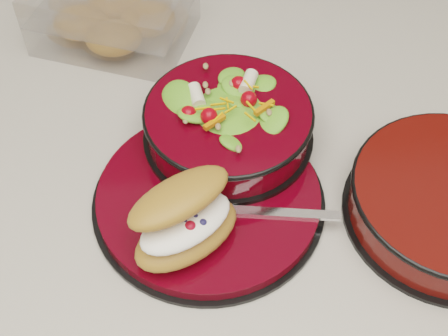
{
  "coord_description": "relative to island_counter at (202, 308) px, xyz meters",
  "views": [
    {
      "loc": [
        -0.0,
        -0.52,
        1.51
      ],
      "look_at": [
        0.04,
        -0.06,
        0.94
      ],
      "focal_mm": 50.0,
      "sensor_mm": 36.0,
      "label": 1
    }
  ],
  "objects": [
    {
      "name": "pastry_box",
      "position": [
        -0.1,
        0.24,
        0.49
      ],
      "size": [
        0.26,
        0.22,
        0.09
      ],
      "rotation": [
        0.0,
        0.0,
        -0.36
      ],
      "color": "white",
      "rests_on": "island_counter"
    },
    {
      "name": "salad_bowl",
      "position": [
        0.05,
        0.0,
        0.5
      ],
      "size": [
        0.21,
        0.21,
        0.09
      ],
      "rotation": [
        0.0,
        0.0,
        0.29
      ],
      "color": "black",
      "rests_on": "dinner_plate"
    },
    {
      "name": "fork",
      "position": [
        0.08,
        -0.11,
        0.47
      ],
      "size": [
        0.16,
        0.04,
        0.0
      ],
      "rotation": [
        0.0,
        0.0,
        1.42
      ],
      "color": "silver",
      "rests_on": "dinner_plate"
    },
    {
      "name": "dinner_plate",
      "position": [
        0.02,
        -0.08,
        0.46
      ],
      "size": [
        0.28,
        0.28,
        0.02
      ],
      "rotation": [
        0.0,
        0.0,
        -0.34
      ],
      "color": "black",
      "rests_on": "island_counter"
    },
    {
      "name": "croissant",
      "position": [
        -0.01,
        -0.14,
        0.5
      ],
      "size": [
        0.15,
        0.14,
        0.08
      ],
      "rotation": [
        0.0,
        0.0,
        0.57
      ],
      "color": "#B07635",
      "rests_on": "dinner_plate"
    },
    {
      "name": "island_counter",
      "position": [
        0.0,
        0.0,
        0.0
      ],
      "size": [
        1.24,
        0.74,
        0.9
      ],
      "color": "silver",
      "rests_on": "ground"
    }
  ]
}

